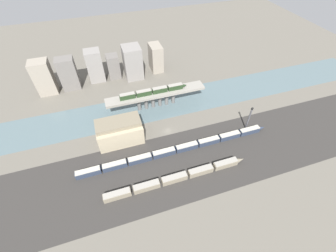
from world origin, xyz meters
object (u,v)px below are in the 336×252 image
Objects in this scene: train_on_bridge at (154,91)px; train_yard_mid at (178,149)px; signal_tower at (249,119)px; train_yard_near at (178,177)px; warehouse_building at (120,131)px.

train_on_bridge is 0.40× the size of train_yard_mid.
signal_tower is (43.37, 3.71, 6.11)m from train_yard_mid.
train_on_bridge is 2.71× the size of signal_tower.
train_yard_mid is (6.13, 16.08, 0.02)m from train_yard_near.
train_yard_near is at bearing -158.21° from signal_tower.
warehouse_building is at bearing 146.39° from train_yard_mid.
train_on_bridge is at bearing 92.89° from train_yard_mid.
train_yard_mid is at bearing -87.11° from train_on_bridge.
train_yard_mid is at bearing 69.14° from train_yard_near.
signal_tower is (70.77, -14.51, 1.32)m from warehouse_building.
warehouse_building is (-27.40, 18.21, 4.79)m from train_yard_mid.
train_on_bridge is 56.80m from train_yard_near.
signal_tower reaches higher than warehouse_building.
warehouse_building is at bearing 168.42° from signal_tower.
train_yard_near is 17.21m from train_yard_mid.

